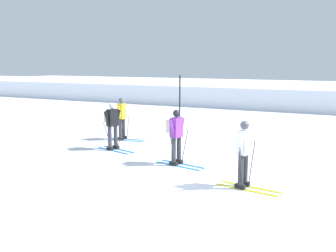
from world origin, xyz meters
The scene contains 7 objects.
ground_plane centered at (0.00, 0.00, 0.00)m, with size 120.00×120.00×0.00m, color silver.
far_snow_ridge centered at (0.00, 20.81, 0.71)m, with size 80.00×9.14×1.42m, color silver.
skier_white centered at (1.75, 0.93, 0.92)m, with size 1.64×1.00×1.71m.
skier_purple centered at (-0.66, 2.13, 0.95)m, with size 1.64×0.99×1.71m.
skier_yellow centered at (-4.16, 4.55, 0.92)m, with size 1.63×1.00×1.71m.
skier_black centered at (-3.55, 2.95, 0.96)m, with size 1.64×0.97×1.71m.
trail_marker_pole centered at (-3.11, 7.95, 1.27)m, with size 0.07×0.07×2.53m, color black.
Camera 1 is at (3.89, -7.88, 3.12)m, focal length 39.22 mm.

